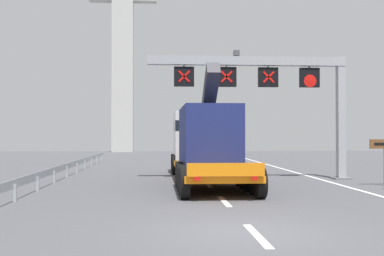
{
  "coord_description": "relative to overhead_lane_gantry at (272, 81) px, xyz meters",
  "views": [
    {
      "loc": [
        -1.95,
        -11.17,
        2.28
      ],
      "look_at": [
        -0.42,
        11.93,
        2.61
      ],
      "focal_mm": 44.99,
      "sensor_mm": 36.0,
      "label": 1
    }
  ],
  "objects": [
    {
      "name": "ground",
      "position": [
        -3.78,
        -13.09,
        -5.04
      ],
      "size": [
        112.0,
        112.0,
        0.0
      ],
      "primitive_type": "plane",
      "color": "#4C4C51"
    },
    {
      "name": "heavy_haul_truck_orange",
      "position": [
        -3.56,
        0.09,
        -3.05
      ],
      "size": [
        3.07,
        14.08,
        5.3
      ],
      "color": "orange",
      "rests_on": "ground"
    },
    {
      "name": "guardrail_left",
      "position": [
        -10.71,
        1.6,
        -4.48
      ],
      "size": [
        0.13,
        33.39,
        0.76
      ],
      "color": "#999EA3",
      "rests_on": "ground"
    },
    {
      "name": "lane_markings",
      "position": [
        -3.54,
        3.23,
        -5.03
      ],
      "size": [
        0.2,
        47.25,
        0.01
      ],
      "color": "silver",
      "rests_on": "ground"
    },
    {
      "name": "overhead_lane_gantry",
      "position": [
        0.0,
        0.0,
        0.0
      ],
      "size": [
        10.43,
        0.9,
        6.59
      ],
      "color": "#9EA0A5",
      "rests_on": "ground"
    },
    {
      "name": "bridge_pylon_distant",
      "position": [
        -10.74,
        40.43,
        12.17
      ],
      "size": [
        9.0,
        2.0,
        33.62
      ],
      "color": "#B7B7B2",
      "rests_on": "ground"
    },
    {
      "name": "edge_line_right",
      "position": [
        2.42,
        -1.09,
        -5.03
      ],
      "size": [
        0.2,
        63.0,
        0.01
      ],
      "primitive_type": "cube",
      "color": "silver",
      "rests_on": "ground"
    }
  ]
}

